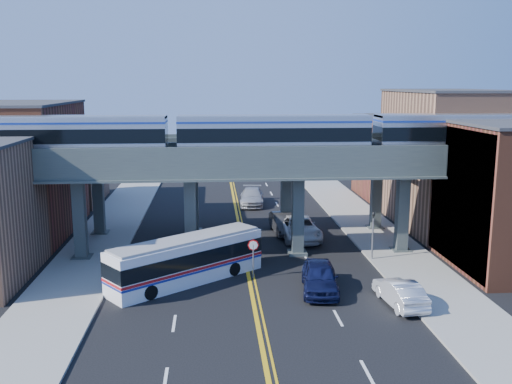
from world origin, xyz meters
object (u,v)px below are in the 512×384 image
transit_train (273,134)px  car_lane_a (320,277)px  stop_sign (253,252)px  car_parked_curb (400,292)px  car_lane_d (252,197)px  car_lane_c (299,228)px  traffic_signal (373,230)px  car_lane_b (284,223)px  transit_bus (187,260)px

transit_train → car_lane_a: bearing=-74.9°
stop_sign → car_parked_curb: 9.86m
car_lane_d → car_parked_curb: car_lane_d is taller
stop_sign → car_lane_c: 10.40m
transit_train → traffic_signal: size_ratio=10.49×
car_lane_b → car_lane_d: car_lane_b is taller
transit_train → car_lane_c: (2.65, 4.35, -8.20)m
car_lane_b → car_lane_c: (1.03, -1.96, 0.03)m
transit_bus → car_lane_a: (8.30, -2.38, -0.52)m
traffic_signal → car_lane_b: size_ratio=0.78×
car_lane_c → car_lane_a: bearing=-95.8°
traffic_signal → car_lane_d: 21.36m
stop_sign → car_lane_b: (3.46, 11.31, -0.89)m
traffic_signal → car_lane_c: traffic_signal is taller
traffic_signal → car_parked_curb: traffic_signal is taller
traffic_signal → transit_bus: size_ratio=0.41×
transit_train → car_lane_a: transit_train is taller
car_lane_d → car_lane_b: bearing=-75.8°
car_lane_d → car_parked_curb: 29.15m
car_lane_b → car_parked_curb: car_lane_b is taller
car_lane_d → traffic_signal: bearing=-65.0°
car_lane_a → car_lane_b: bearing=99.0°
transit_bus → car_lane_b: 14.12m
transit_bus → car_lane_d: 24.14m
car_lane_b → car_lane_d: (-1.96, 11.67, -0.01)m
car_lane_d → car_lane_a: bearing=-79.9°
transit_train → transit_bus: bearing=-138.7°
car_lane_a → car_lane_d: bearing=102.5°
transit_bus → car_lane_c: transit_bus is taller
car_lane_a → transit_train: bearing=112.2°
transit_train → traffic_signal: transit_train is taller
transit_train → car_lane_d: size_ratio=7.27×
transit_train → car_lane_d: 19.78m
car_lane_b → car_lane_d: size_ratio=0.89×
traffic_signal → car_lane_c: size_ratio=0.64×
transit_train → car_lane_c: transit_train is taller
transit_train → stop_sign: size_ratio=16.35×
transit_train → traffic_signal: 10.00m
car_lane_d → stop_sign: bearing=-89.0°
transit_train → transit_bus: (-6.19, -5.43, -7.66)m
transit_bus → car_lane_a: size_ratio=1.88×
stop_sign → traffic_signal: bearing=18.6°
car_lane_a → car_parked_curb: bearing=-24.1°
transit_train → transit_bus: transit_train is taller
car_parked_curb → car_lane_b: bearing=-80.2°
stop_sign → car_lane_a: (3.94, -2.81, -0.84)m
car_lane_b → transit_train: bearing=-108.4°
stop_sign → car_lane_a: size_ratio=0.49×
transit_bus → car_parked_curb: transit_bus is taller
stop_sign → car_lane_d: bearing=86.3°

